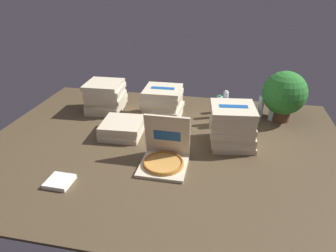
{
  "coord_description": "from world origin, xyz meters",
  "views": [
    {
      "loc": [
        0.5,
        -2.26,
        1.37
      ],
      "look_at": [
        0.02,
        0.1,
        0.14
      ],
      "focal_mm": 32.37,
      "sensor_mm": 36.0,
      "label": 1
    }
  ],
  "objects_px": {
    "water_bottle_4": "(272,109)",
    "water_bottle_5": "(225,115)",
    "pizza_stack_left_near": "(106,97)",
    "pizza_stack_left_mid": "(232,126)",
    "pizza_stack_center_far": "(122,128)",
    "potted_plant": "(284,94)",
    "water_bottle_0": "(261,106)",
    "water_bottle_6": "(247,116)",
    "pizza_stack_right_near": "(163,103)",
    "open_pizza_box": "(165,156)",
    "napkin_pile": "(60,182)",
    "water_bottle_3": "(225,102)",
    "ice_bucket": "(241,112)",
    "water_bottle_2": "(219,107)",
    "water_bottle_1": "(219,113)"
  },
  "relations": [
    {
      "from": "water_bottle_2",
      "to": "water_bottle_4",
      "type": "bearing_deg",
      "value": 4.15
    },
    {
      "from": "pizza_stack_left_near",
      "to": "water_bottle_3",
      "type": "distance_m",
      "value": 1.3
    },
    {
      "from": "pizza_stack_center_far",
      "to": "water_bottle_1",
      "type": "xyz_separation_m",
      "value": [
        0.87,
        0.4,
        0.05
      ]
    },
    {
      "from": "water_bottle_5",
      "to": "water_bottle_6",
      "type": "distance_m",
      "value": 0.21
    },
    {
      "from": "water_bottle_2",
      "to": "water_bottle_6",
      "type": "height_order",
      "value": "same"
    },
    {
      "from": "pizza_stack_right_near",
      "to": "water_bottle_6",
      "type": "bearing_deg",
      "value": -3.96
    },
    {
      "from": "water_bottle_1",
      "to": "water_bottle_2",
      "type": "relative_size",
      "value": 1.0
    },
    {
      "from": "pizza_stack_left_near",
      "to": "water_bottle_2",
      "type": "xyz_separation_m",
      "value": [
        1.22,
        0.07,
        -0.04
      ]
    },
    {
      "from": "water_bottle_0",
      "to": "napkin_pile",
      "type": "bearing_deg",
      "value": -135.6
    },
    {
      "from": "pizza_stack_left_mid",
      "to": "water_bottle_3",
      "type": "xyz_separation_m",
      "value": [
        -0.08,
        0.69,
        -0.07
      ]
    },
    {
      "from": "pizza_stack_right_near",
      "to": "ice_bucket",
      "type": "xyz_separation_m",
      "value": [
        0.8,
        0.14,
        -0.09
      ]
    },
    {
      "from": "water_bottle_2",
      "to": "potted_plant",
      "type": "height_order",
      "value": "potted_plant"
    },
    {
      "from": "pizza_stack_right_near",
      "to": "pizza_stack_left_mid",
      "type": "bearing_deg",
      "value": -30.81
    },
    {
      "from": "pizza_stack_left_near",
      "to": "water_bottle_5",
      "type": "relative_size",
      "value": 1.7
    },
    {
      "from": "pizza_stack_center_far",
      "to": "water_bottle_1",
      "type": "relative_size",
      "value": 1.62
    },
    {
      "from": "water_bottle_0",
      "to": "water_bottle_6",
      "type": "xyz_separation_m",
      "value": [
        -0.15,
        -0.28,
        0.0
      ]
    },
    {
      "from": "pizza_stack_right_near",
      "to": "water_bottle_6",
      "type": "distance_m",
      "value": 0.85
    },
    {
      "from": "open_pizza_box",
      "to": "pizza_stack_center_far",
      "type": "relative_size",
      "value": 0.97
    },
    {
      "from": "water_bottle_2",
      "to": "water_bottle_3",
      "type": "relative_size",
      "value": 1.0
    },
    {
      "from": "water_bottle_6",
      "to": "open_pizza_box",
      "type": "bearing_deg",
      "value": -129.51
    },
    {
      "from": "water_bottle_1",
      "to": "water_bottle_2",
      "type": "height_order",
      "value": "same"
    },
    {
      "from": "water_bottle_4",
      "to": "ice_bucket",
      "type": "bearing_deg",
      "value": -176.49
    },
    {
      "from": "pizza_stack_right_near",
      "to": "napkin_pile",
      "type": "height_order",
      "value": "pizza_stack_right_near"
    },
    {
      "from": "water_bottle_5",
      "to": "water_bottle_6",
      "type": "height_order",
      "value": "same"
    },
    {
      "from": "water_bottle_6",
      "to": "pizza_stack_left_near",
      "type": "bearing_deg",
      "value": 175.62
    },
    {
      "from": "open_pizza_box",
      "to": "water_bottle_1",
      "type": "height_order",
      "value": "open_pizza_box"
    },
    {
      "from": "water_bottle_4",
      "to": "water_bottle_5",
      "type": "relative_size",
      "value": 1.0
    },
    {
      "from": "pizza_stack_left_near",
      "to": "pizza_stack_left_mid",
      "type": "bearing_deg",
      "value": -19.41
    },
    {
      "from": "pizza_stack_center_far",
      "to": "ice_bucket",
      "type": "xyz_separation_m",
      "value": [
        1.09,
        0.58,
        0.01
      ]
    },
    {
      "from": "pizza_stack_center_far",
      "to": "potted_plant",
      "type": "xyz_separation_m",
      "value": [
        1.49,
        0.63,
        0.22
      ]
    },
    {
      "from": "open_pizza_box",
      "to": "water_bottle_2",
      "type": "distance_m",
      "value": 1.04
    },
    {
      "from": "water_bottle_3",
      "to": "napkin_pile",
      "type": "bearing_deg",
      "value": -126.72
    },
    {
      "from": "ice_bucket",
      "to": "potted_plant",
      "type": "xyz_separation_m",
      "value": [
        0.4,
        0.04,
        0.21
      ]
    },
    {
      "from": "water_bottle_0",
      "to": "water_bottle_2",
      "type": "distance_m",
      "value": 0.44
    },
    {
      "from": "water_bottle_6",
      "to": "potted_plant",
      "type": "height_order",
      "value": "potted_plant"
    },
    {
      "from": "pizza_stack_center_far",
      "to": "open_pizza_box",
      "type": "bearing_deg",
      "value": -39.43
    },
    {
      "from": "potted_plant",
      "to": "water_bottle_5",
      "type": "bearing_deg",
      "value": -155.14
    },
    {
      "from": "pizza_stack_center_far",
      "to": "pizza_stack_left_near",
      "type": "height_order",
      "value": "pizza_stack_left_near"
    },
    {
      "from": "water_bottle_1",
      "to": "water_bottle_5",
      "type": "xyz_separation_m",
      "value": [
        0.06,
        -0.04,
        0.0
      ]
    },
    {
      "from": "water_bottle_3",
      "to": "water_bottle_6",
      "type": "bearing_deg",
      "value": -56.94
    },
    {
      "from": "pizza_stack_left_near",
      "to": "water_bottle_3",
      "type": "height_order",
      "value": "pizza_stack_left_near"
    },
    {
      "from": "potted_plant",
      "to": "water_bottle_2",
      "type": "bearing_deg",
      "value": -174.47
    },
    {
      "from": "pizza_stack_right_near",
      "to": "pizza_stack_center_far",
      "type": "relative_size",
      "value": 1.01
    },
    {
      "from": "water_bottle_2",
      "to": "ice_bucket",
      "type": "bearing_deg",
      "value": 4.97
    },
    {
      "from": "water_bottle_3",
      "to": "water_bottle_5",
      "type": "relative_size",
      "value": 1.0
    },
    {
      "from": "pizza_stack_center_far",
      "to": "water_bottle_6",
      "type": "bearing_deg",
      "value": 18.57
    },
    {
      "from": "water_bottle_4",
      "to": "napkin_pile",
      "type": "bearing_deg",
      "value": -138.81
    },
    {
      "from": "pizza_stack_right_near",
      "to": "water_bottle_3",
      "type": "distance_m",
      "value": 0.69
    },
    {
      "from": "potted_plant",
      "to": "open_pizza_box",
      "type": "bearing_deg",
      "value": -134.22
    },
    {
      "from": "pizza_stack_center_far",
      "to": "water_bottle_6",
      "type": "relative_size",
      "value": 1.62
    }
  ]
}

